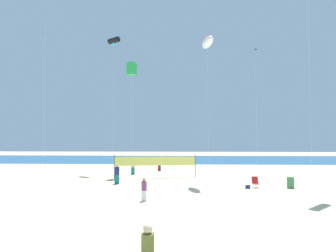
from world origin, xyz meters
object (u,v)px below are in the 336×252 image
at_px(beachgoer_maroon_shirt, 159,164).
at_px(beach_handbag, 248,187).
at_px(volleyball_net, 155,162).
at_px(beachgoer_navy_shirt, 117,173).
at_px(kite_black_tube, 114,41).
at_px(folding_beach_chair, 255,182).
at_px(kite_white_inflatable, 208,42).
at_px(kite_black_diamond, 256,57).
at_px(kite_green_box, 132,69).
at_px(beachgoer_sage_shirt, 133,166).
at_px(beachgoer_plum_shirt, 144,189).
at_px(mother_figure, 148,251).
at_px(trash_barrel, 291,183).

distance_m(beachgoer_maroon_shirt, beach_handbag, 14.00).
bearing_deg(volleyball_net, beachgoer_navy_shirt, -129.59).
relative_size(beach_handbag, kite_black_tube, 0.02).
bearing_deg(beach_handbag, folding_beach_chair, 34.68).
xyz_separation_m(beachgoer_maroon_shirt, volleyball_net, (-0.03, -5.85, 0.77)).
distance_m(folding_beach_chair, kite_white_inflatable, 13.52).
bearing_deg(beachgoer_maroon_shirt, kite_black_diamond, 126.58).
distance_m(volleyball_net, kite_white_inflatable, 12.96).
relative_size(volleyball_net, kite_green_box, 0.67).
bearing_deg(beach_handbag, beachgoer_sage_shirt, 143.14).
height_order(beachgoer_plum_shirt, folding_beach_chair, beachgoer_plum_shirt).
relative_size(beachgoer_navy_shirt, beachgoer_sage_shirt, 1.04).
bearing_deg(kite_green_box, volleyball_net, -34.61).
height_order(volleyball_net, kite_black_diamond, kite_black_diamond).
relative_size(folding_beach_chair, volleyball_net, 0.11).
bearing_deg(beach_handbag, beachgoer_plum_shirt, -149.53).
bearing_deg(beach_handbag, mother_figure, -114.16).
xyz_separation_m(mother_figure, kite_green_box, (-4.29, 22.28, 11.00)).
xyz_separation_m(kite_green_box, kite_black_tube, (-2.79, 3.09, 4.33)).
bearing_deg(beachgoer_navy_shirt, kite_black_diamond, -10.95).
bearing_deg(folding_beach_chair, kite_green_box, -168.27).
bearing_deg(beachgoer_maroon_shirt, mother_figure, 49.80).
relative_size(trash_barrel, kite_black_tube, 0.05).
bearing_deg(kite_green_box, kite_black_diamond, 7.30).
distance_m(beach_handbag, kite_black_diamond, 16.76).
relative_size(mother_figure, trash_barrel, 1.85).
distance_m(beachgoer_navy_shirt, beachgoer_sage_shirt, 6.30).
distance_m(mother_figure, kite_green_box, 25.21).
distance_m(trash_barrel, kite_black_tube, 25.56).
xyz_separation_m(beachgoer_maroon_shirt, kite_black_tube, (-5.66, -0.81, 15.36)).
height_order(trash_barrel, kite_black_diamond, kite_black_diamond).
height_order(beach_handbag, kite_black_diamond, kite_black_diamond).
height_order(beachgoer_maroon_shirt, folding_beach_chair, beachgoer_maroon_shirt).
xyz_separation_m(folding_beach_chair, beach_handbag, (-0.77, -0.53, -0.32)).
bearing_deg(trash_barrel, beach_handbag, -174.29).
height_order(beachgoer_plum_shirt, kite_black_tube, kite_black_tube).
distance_m(beachgoer_sage_shirt, folding_beach_chair, 13.82).
xyz_separation_m(trash_barrel, kite_green_box, (-14.49, 7.20, 11.45)).
relative_size(beachgoer_navy_shirt, kite_black_tube, 0.11).
height_order(mother_figure, volleyball_net, volleyball_net).
xyz_separation_m(beachgoer_maroon_shirt, kite_black_diamond, (11.50, -2.05, 12.71)).
height_order(beachgoer_maroon_shirt, kite_black_diamond, kite_black_diamond).
relative_size(beachgoer_maroon_shirt, beach_handbag, 4.52).
distance_m(kite_black_tube, kite_black_diamond, 17.42).
bearing_deg(volleyball_net, kite_black_diamond, 18.22).
relative_size(beachgoer_maroon_shirt, beachgoer_sage_shirt, 0.92).
xyz_separation_m(mother_figure, volleyball_net, (-1.45, 20.32, 0.74)).
height_order(folding_beach_chair, kite_white_inflatable, kite_white_inflatable).
bearing_deg(beachgoer_sage_shirt, beach_handbag, 17.60).
bearing_deg(kite_white_inflatable, trash_barrel, -22.65).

